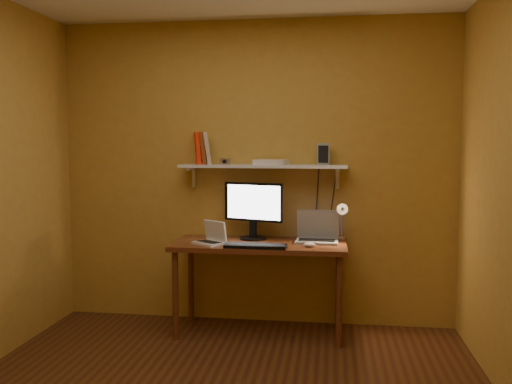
# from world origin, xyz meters

# --- Properties ---
(room) EXTENTS (3.44, 3.24, 2.64)m
(room) POSITION_xyz_m (0.00, 0.00, 1.30)
(room) COLOR #523215
(room) RESTS_ON ground
(desk) EXTENTS (1.40, 0.60, 0.75)m
(desk) POSITION_xyz_m (0.08, 1.28, 0.66)
(desk) COLOR brown
(desk) RESTS_ON ground
(wall_shelf) EXTENTS (1.40, 0.25, 0.21)m
(wall_shelf) POSITION_xyz_m (0.08, 1.47, 1.36)
(wall_shelf) COLOR silver
(wall_shelf) RESTS_ON room
(monitor) EXTENTS (0.51, 0.28, 0.48)m
(monitor) POSITION_xyz_m (0.01, 1.43, 1.02)
(monitor) COLOR black
(monitor) RESTS_ON desk
(laptop) EXTENTS (0.35, 0.26, 0.26)m
(laptop) POSITION_xyz_m (0.55, 1.39, 0.82)
(laptop) COLOR gray
(laptop) RESTS_ON desk
(netbook) EXTENTS (0.29, 0.28, 0.18)m
(netbook) POSITION_xyz_m (-0.29, 1.17, 0.80)
(netbook) COLOR white
(netbook) RESTS_ON desk
(keyboard) EXTENTS (0.48, 0.17, 0.03)m
(keyboard) POSITION_xyz_m (0.08, 1.07, 0.76)
(keyboard) COLOR black
(keyboard) RESTS_ON desk
(mouse) EXTENTS (0.10, 0.07, 0.03)m
(mouse) POSITION_xyz_m (0.49, 1.15, 0.77)
(mouse) COLOR white
(mouse) RESTS_ON desk
(desk_lamp) EXTENTS (0.09, 0.23, 0.38)m
(desk_lamp) POSITION_xyz_m (0.74, 1.41, 0.96)
(desk_lamp) COLOR silver
(desk_lamp) RESTS_ON desk
(speaker_left) EXTENTS (0.11, 0.11, 0.18)m
(speaker_left) POSITION_xyz_m (-0.42, 1.47, 1.46)
(speaker_left) COLOR gray
(speaker_left) RESTS_ON wall_shelf
(speaker_right) EXTENTS (0.10, 0.10, 0.18)m
(speaker_right) POSITION_xyz_m (0.59, 1.48, 1.47)
(speaker_right) COLOR gray
(speaker_right) RESTS_ON wall_shelf
(books) EXTENTS (0.19, 0.20, 0.27)m
(books) POSITION_xyz_m (-0.44, 1.49, 1.51)
(books) COLOR #F82F0F
(books) RESTS_ON wall_shelf
(shelf_camera) EXTENTS (0.09, 0.05, 0.05)m
(shelf_camera) POSITION_xyz_m (-0.23, 1.42, 1.40)
(shelf_camera) COLOR silver
(shelf_camera) RESTS_ON wall_shelf
(router) EXTENTS (0.30, 0.23, 0.04)m
(router) POSITION_xyz_m (0.16, 1.46, 1.40)
(router) COLOR white
(router) RESTS_ON wall_shelf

